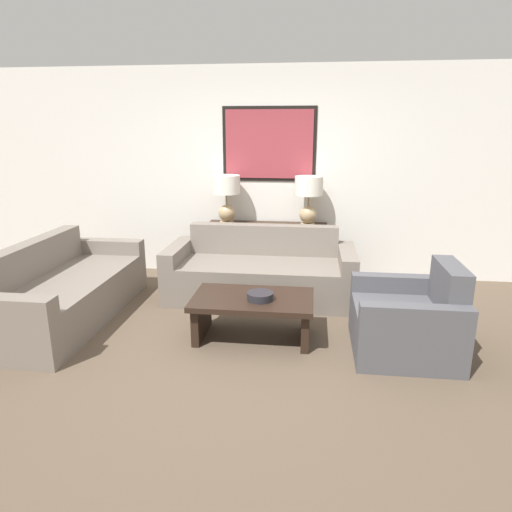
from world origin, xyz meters
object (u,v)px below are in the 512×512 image
Objects in this scene: table_lamp_right at (309,194)px; couch_by_side at (63,292)px; decorative_bowl at (260,296)px; coffee_table at (253,308)px; console_table at (267,252)px; armchair_near_back_wall at (409,322)px; couch_by_back_wall at (261,274)px; table_lamp_left at (226,193)px.

table_lamp_right is 3.01m from couch_by_side.
table_lamp_right is at bearing 77.91° from decorative_bowl.
couch_by_side is 1.92× the size of coffee_table.
table_lamp_right is (0.51, -0.00, 0.75)m from console_table.
armchair_near_back_wall is at bearing -63.94° from table_lamp_right.
coffee_table is (0.05, -1.08, 0.02)m from couch_by_back_wall.
couch_by_back_wall is (-0.51, -0.68, -0.83)m from table_lamp_right.
decorative_bowl is at bearing -102.09° from table_lamp_right.
decorative_bowl is (0.64, -1.83, -0.67)m from table_lamp_left.
decorative_bowl is (2.06, -0.29, 0.16)m from couch_by_side.
table_lamp_right reaches higher than couch_by_back_wall.
couch_by_back_wall is at bearing -90.00° from console_table.
table_lamp_right reaches higher than console_table.
decorative_bowl is at bearing -7.89° from couch_by_side.
table_lamp_right reaches higher than armchair_near_back_wall.
console_table is 2.50× the size of table_lamp_right.
armchair_near_back_wall is (1.38, -0.09, -0.02)m from coffee_table.
armchair_near_back_wall is (1.30, -0.04, -0.16)m from decorative_bowl.
table_lamp_left is 0.55× the size of coffee_table.
table_lamp_left is 2.05m from decorative_bowl.
decorative_bowl is (0.07, -0.06, 0.14)m from coffee_table.
couch_by_back_wall is 1.09m from coffee_table.
table_lamp_left reaches higher than coffee_table.
couch_by_back_wall and couch_by_side have the same top height.
couch_by_back_wall is 1.00× the size of couch_by_side.
armchair_near_back_wall reaches higher than couch_by_side.
table_lamp_right is 2.54× the size of decorative_bowl.
couch_by_back_wall is 1.16m from decorative_bowl.
couch_by_back_wall is (0.51, -0.68, -0.83)m from table_lamp_left.
table_lamp_left reaches higher than couch_by_back_wall.
console_table is 1.68× the size of armchair_near_back_wall.
table_lamp_left is at bearing 109.26° from decorative_bowl.
console_table is 2.48m from couch_by_side.
table_lamp_right is 0.55× the size of coffee_table.
table_lamp_left is at bearing 136.16° from armchair_near_back_wall.
console_table is at bearing 91.60° from coffee_table.
console_table is 2.50× the size of table_lamp_left.
coffee_table is at bearing -88.40° from console_table.
table_lamp_left reaches higher than armchair_near_back_wall.
console_table is at bearing 90.00° from couch_by_back_wall.
couch_by_back_wall is at bearing -53.07° from table_lamp_left.
table_lamp_left is at bearing 47.27° from couch_by_side.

